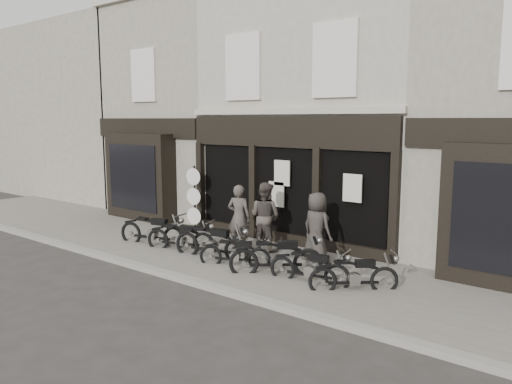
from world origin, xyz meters
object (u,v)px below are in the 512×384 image
Objects in this scene: man_centre at (265,216)px; man_right at (317,227)px; motorcycle_1 at (181,240)px; advert_sign_post at (194,202)px; motorcycle_5 at (310,271)px; man_left at (239,217)px; motorcycle_3 at (236,256)px; motorcycle_4 at (277,260)px; motorcycle_6 at (355,278)px; motorcycle_2 at (212,246)px; motorcycle_0 at (153,234)px.

man_centre is 1.74m from man_right.
motorcycle_1 is 2.40m from advert_sign_post.
man_left reaches higher than motorcycle_5.
man_left is (1.23, 1.10, 0.64)m from motorcycle_1.
motorcycle_3 is at bearing -37.58° from advert_sign_post.
motorcycle_4 is at bearing 165.80° from motorcycle_5.
man_right reaches higher than motorcycle_6.
man_left reaches higher than motorcycle_6.
motorcycle_3 is 0.89× the size of man_centre.
advert_sign_post is (-4.96, 0.44, 0.09)m from man_right.
man_left reaches higher than man_right.
motorcycle_2 is 3.27m from advert_sign_post.
motorcycle_6 is at bearing -2.77° from motorcycle_5.
motorcycle_1 is at bearing 149.03° from motorcycle_3.
motorcycle_3 is at bearing -15.23° from motorcycle_0.
motorcycle_5 is (4.42, -0.13, -0.03)m from motorcycle_1.
motorcycle_4 is 1.05× the size of man_right.
advert_sign_post reaches higher than man_centre.
advert_sign_post is at bearing -8.77° from man_centre.
man_centre is 3.25m from advert_sign_post.
motorcycle_4 is at bearing 93.77° from man_right.
man_centre reaches higher than motorcycle_0.
motorcycle_6 reaches higher than motorcycle_3.
man_left is at bearing 27.66° from man_centre.
motorcycle_4 is at bearing -13.41° from motorcycle_0.
motorcycle_2 is at bearing 72.39° from man_left.
motorcycle_5 is 3.08m from man_centre.
motorcycle_1 is 3.95m from man_right.
motorcycle_1 is 1.24× the size of motorcycle_6.
motorcycle_0 is 1.21× the size of man_left.
advert_sign_post is at bearing 124.19° from motorcycle_6.
motorcycle_2 is 1.39× the size of motorcycle_6.
advert_sign_post is at bearing 6.18° from man_right.
motorcycle_2 is 1.77m from man_centre.
motorcycle_3 is 2.22m from motorcycle_5.
motorcycle_5 is 1.19× the size of motorcycle_6.
man_centre is (-0.31, 1.65, 0.73)m from motorcycle_3.
motorcycle_6 is 2.43m from man_right.
motorcycle_2 is at bearing 145.22° from motorcycle_3.
man_left is (-2.20, 1.17, 0.62)m from motorcycle_4.
motorcycle_6 is (3.28, 0.18, 0.02)m from motorcycle_3.
motorcycle_0 is at bearing 25.17° from man_centre.
motorcycle_1 is at bearing -61.97° from advert_sign_post.
motorcycle_5 reaches higher than motorcycle_3.
man_right is at bearing 21.96° from motorcycle_3.
motorcycle_6 is at bearing -10.27° from motorcycle_2.
motorcycle_0 is 3.35m from motorcycle_3.
motorcycle_3 is 3.28m from motorcycle_6.
motorcycle_0 is 0.97× the size of advert_sign_post.
motorcycle_4 is (3.43, -0.07, 0.03)m from motorcycle_1.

